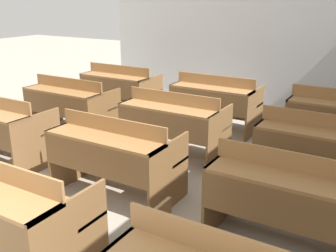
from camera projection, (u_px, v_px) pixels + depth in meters
name	position (u px, v px, depth m)	size (l,w,h in m)	color
wall_back	(252.00, 28.00, 7.04)	(5.91, 0.06, 3.00)	silver
bench_front_center	(7.00, 208.00, 3.05)	(1.30, 0.75, 0.88)	brown
bench_second_center	(115.00, 154.00, 4.09)	(1.30, 0.75, 0.88)	brown
bench_second_right	(291.00, 197.00, 3.21)	(1.30, 0.75, 0.88)	brown
bench_third_left	(70.00, 103.00, 6.00)	(1.30, 0.75, 0.88)	brown
bench_third_center	(174.00, 122.00, 5.13)	(1.30, 0.75, 0.88)	brown
bench_third_right	(320.00, 148.00, 4.24)	(1.30, 0.75, 0.88)	brown
bench_back_left	(120.00, 87.00, 7.07)	(1.30, 0.75, 0.88)	brown
bench_back_center	(215.00, 100.00, 6.19)	(1.30, 0.75, 0.88)	brown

